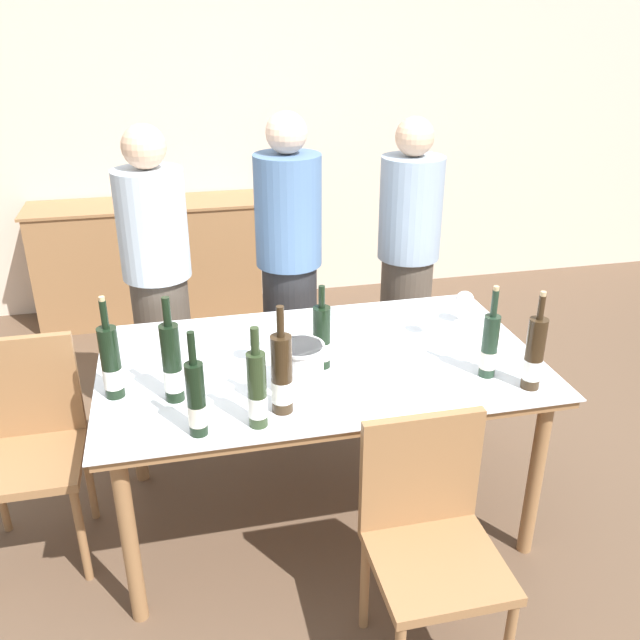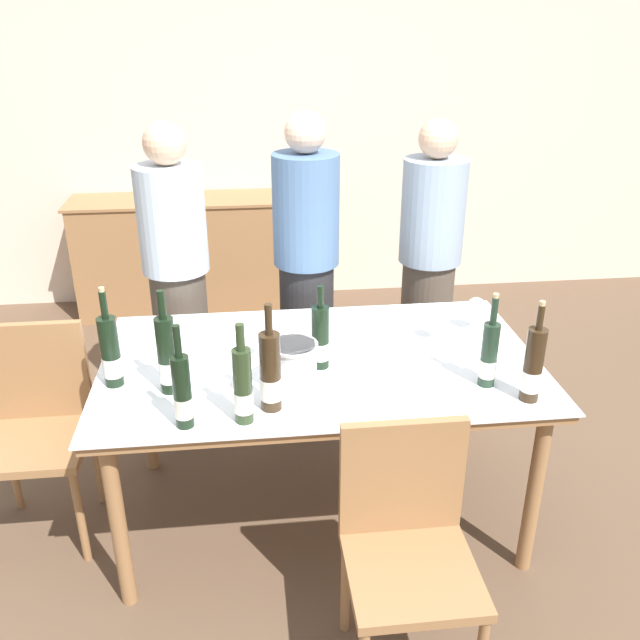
% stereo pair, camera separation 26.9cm
% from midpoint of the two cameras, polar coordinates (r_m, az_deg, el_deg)
% --- Properties ---
extents(ground_plane, '(12.00, 12.00, 0.00)m').
position_cam_midpoint_polar(ground_plane, '(3.21, 2.49, -15.82)').
color(ground_plane, brown).
extents(back_wall, '(8.00, 0.10, 2.80)m').
position_cam_midpoint_polar(back_wall, '(5.14, -1.98, 17.09)').
color(back_wall, beige).
rests_on(back_wall, ground_plane).
extents(sideboard_cabinet, '(1.60, 0.46, 0.86)m').
position_cam_midpoint_polar(sideboard_cabinet, '(5.08, -9.69, 5.35)').
color(sideboard_cabinet, '#996B42').
rests_on(sideboard_cabinet, ground_plane).
extents(dining_table, '(1.77, 1.04, 0.78)m').
position_cam_midpoint_polar(dining_table, '(2.80, 2.75, -4.70)').
color(dining_table, '#996B42').
rests_on(dining_table, ground_plane).
extents(ice_bucket, '(0.18, 0.18, 0.19)m').
position_cam_midpoint_polar(ice_bucket, '(2.52, 0.80, -3.87)').
color(ice_bucket, white).
rests_on(ice_bucket, dining_table).
extents(wine_bottle_0, '(0.07, 0.07, 0.39)m').
position_cam_midpoint_polar(wine_bottle_0, '(2.59, 20.37, -3.79)').
color(wine_bottle_0, '#332314').
rests_on(wine_bottle_0, dining_table).
extents(wine_bottle_1, '(0.07, 0.07, 0.37)m').
position_cam_midpoint_polar(wine_bottle_1, '(2.31, -3.21, -5.75)').
color(wine_bottle_1, '#28381E').
rests_on(wine_bottle_1, dining_table).
extents(wine_bottle_2, '(0.07, 0.07, 0.35)m').
position_cam_midpoint_polar(wine_bottle_2, '(2.66, 2.90, -1.67)').
color(wine_bottle_2, black).
rests_on(wine_bottle_2, dining_table).
extents(wine_bottle_3, '(0.07, 0.07, 0.40)m').
position_cam_midpoint_polar(wine_bottle_3, '(2.61, -14.45, -2.79)').
color(wine_bottle_3, black).
rests_on(wine_bottle_3, dining_table).
extents(wine_bottle_4, '(0.08, 0.08, 0.41)m').
position_cam_midpoint_polar(wine_bottle_4, '(2.38, -0.98, -4.63)').
color(wine_bottle_4, '#332314').
rests_on(wine_bottle_4, dining_table).
extents(wine_bottle_5, '(0.06, 0.06, 0.38)m').
position_cam_midpoint_polar(wine_bottle_5, '(2.65, 16.90, -2.94)').
color(wine_bottle_5, '#1E3323').
rests_on(wine_bottle_5, dining_table).
extents(wine_bottle_6, '(0.06, 0.06, 0.38)m').
position_cam_midpoint_polar(wine_bottle_6, '(2.31, -8.26, -6.17)').
color(wine_bottle_6, black).
rests_on(wine_bottle_6, dining_table).
extents(wine_bottle_7, '(0.07, 0.07, 0.41)m').
position_cam_midpoint_polar(wine_bottle_7, '(2.52, -9.80, -3.13)').
color(wine_bottle_7, black).
rests_on(wine_bottle_7, dining_table).
extents(wine_glass_0, '(0.07, 0.07, 0.15)m').
position_cam_midpoint_polar(wine_glass_0, '(2.95, 12.45, 0.09)').
color(wine_glass_0, white).
rests_on(wine_glass_0, dining_table).
extents(wine_glass_1, '(0.09, 0.09, 0.15)m').
position_cam_midpoint_polar(wine_glass_1, '(3.09, 15.46, 0.94)').
color(wine_glass_1, white).
rests_on(wine_glass_1, dining_table).
extents(wine_glass_2, '(0.08, 0.08, 0.15)m').
position_cam_midpoint_polar(wine_glass_2, '(2.74, -2.71, -1.35)').
color(wine_glass_2, white).
rests_on(wine_glass_2, dining_table).
extents(chair_near_front, '(0.42, 0.42, 0.89)m').
position_cam_midpoint_polar(chair_near_front, '(2.36, 10.74, -17.60)').
color(chair_near_front, '#996B42').
rests_on(chair_near_front, ground_plane).
extents(chair_left_end, '(0.42, 0.42, 0.92)m').
position_cam_midpoint_polar(chair_left_end, '(3.03, -20.42, -7.80)').
color(chair_left_end, '#996B42').
rests_on(chair_left_end, ground_plane).
extents(person_host, '(0.33, 0.33, 1.62)m').
position_cam_midpoint_polar(person_host, '(3.46, -9.72, 2.79)').
color(person_host, '#51473D').
rests_on(person_host, ground_plane).
extents(person_guest_left, '(0.33, 0.33, 1.66)m').
position_cam_midpoint_polar(person_guest_left, '(3.47, 1.07, 3.55)').
color(person_guest_left, '#262628').
rests_on(person_guest_left, ground_plane).
extents(person_guest_right, '(0.33, 0.33, 1.60)m').
position_cam_midpoint_polar(person_guest_right, '(3.69, 11.21, 3.92)').
color(person_guest_right, '#51473D').
rests_on(person_guest_right, ground_plane).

